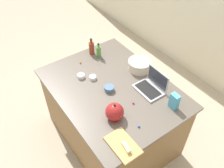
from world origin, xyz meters
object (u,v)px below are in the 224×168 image
Objects in this scene: cutting_board at (123,145)px; ramekin_medium at (81,76)px; ramekin_small at (93,77)px; ramekin_wide at (109,88)px; kettle at (115,112)px; bottle_soy at (92,48)px; candy_bag at (174,101)px; laptop at (152,86)px; butter_stick_left at (126,147)px; bottle_olive at (99,52)px; mixing_bowl_large at (140,65)px.

cutting_board is 3.86× the size of ramekin_medium.
ramekin_wide reaches higher than ramekin_small.
kettle is at bearing -26.92° from ramekin_wide.
bottle_soy is 1.06m from kettle.
ramekin_wide is 0.69m from candy_bag.
cutting_board is at bearing -20.70° from bottle_soy.
laptop is 2.92× the size of ramekin_wide.
candy_bag is (-0.11, 0.68, 0.05)m from butter_stick_left.
laptop is 0.97× the size of cutting_board.
candy_bag reaches higher than ramekin_wide.
ramekin_small is 0.93m from candy_bag.
kettle is at bearing -11.74° from ramekin_small.
bottle_soy is 0.47m from ramekin_medium.
bottle_soy reaches higher than bottle_olive.
ramekin_small is at bearing -30.71° from bottle_soy.
kettle reaches higher than candy_bag.
cutting_board is 0.92m from ramekin_small.
mixing_bowl_large is 1.06m from cutting_board.
bottle_olive is 1.34m from butter_stick_left.
candy_bag reaches higher than ramekin_small.
kettle is 0.69m from ramekin_medium.
mixing_bowl_large is 3.50× the size of ramekin_small.
ramekin_wide is at bearing 10.29° from ramekin_small.
laptop reaches higher than cutting_board.
mixing_bowl_large is 1.42× the size of bottle_olive.
bottle_olive is at bearing -151.43° from mixing_bowl_large.
kettle is at bearing -81.10° from laptop.
bottle_soy is 1.13× the size of bottle_olive.
mixing_bowl_large is at bearing 28.57° from bottle_olive.
bottle_soy reaches higher than ramekin_small.
mixing_bowl_large is 2.49× the size of butter_stick_left.
kettle reaches higher than ramekin_small.
ramekin_wide is (0.66, -0.20, -0.06)m from bottle_soy.
bottle_soy is 1.42m from butter_stick_left.
mixing_bowl_large is (-0.33, 0.11, 0.02)m from laptop.
kettle is 2.56× the size of ramekin_medium.
laptop reaches higher than ramekin_wide.
bottle_soy is 2.63× the size of ramekin_medium.
laptop is 3.73× the size of ramekin_medium.
bottle_olive is 0.42m from ramekin_small.
mixing_bowl_large is 1.09m from butter_stick_left.
mixing_bowl_large is 0.85× the size of cutting_board.
ramekin_medium is (0.31, -0.34, -0.07)m from bottle_soy.
cutting_board is (0.38, -0.67, -0.04)m from laptop.
ramekin_medium reaches higher than ramekin_small.
ramekin_medium is (-1.03, 0.15, -0.02)m from butter_stick_left.
bottle_soy is 1.24m from candy_bag.
bottle_soy is at bearing -171.13° from candy_bag.
bottle_olive is 2.47× the size of ramekin_small.
bottle_olive reaches higher than candy_bag.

